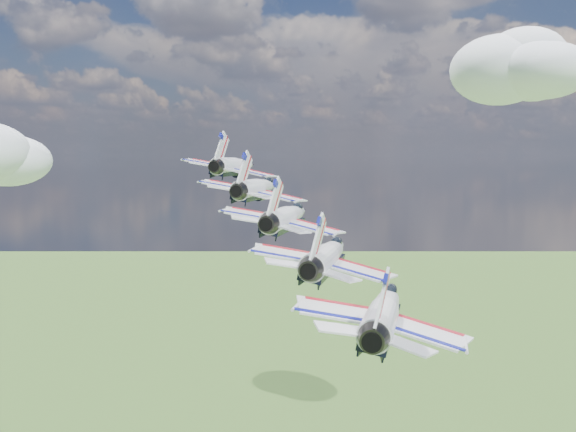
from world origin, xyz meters
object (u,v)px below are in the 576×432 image
at_px(jet_2, 288,216).
at_px(jet_3, 328,255).
at_px(jet_0, 236,166).
at_px(jet_4, 385,309).
at_px(jet_1, 258,187).

relative_size(jet_2, jet_3, 1.00).
distance_m(jet_0, jet_2, 21.96).
distance_m(jet_3, jet_4, 10.98).
bearing_deg(jet_1, jet_4, -57.26).
bearing_deg(jet_3, jet_4, -57.26).
bearing_deg(jet_1, jet_3, -57.26).
bearing_deg(jet_3, jet_1, 122.74).
bearing_deg(jet_2, jet_0, 122.74).
distance_m(jet_0, jet_3, 32.93).
height_order(jet_0, jet_2, jet_0).
bearing_deg(jet_2, jet_1, 122.74).
height_order(jet_3, jet_4, jet_3).
height_order(jet_0, jet_1, jet_0).
bearing_deg(jet_4, jet_0, 122.74).
bearing_deg(jet_0, jet_2, -57.26).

